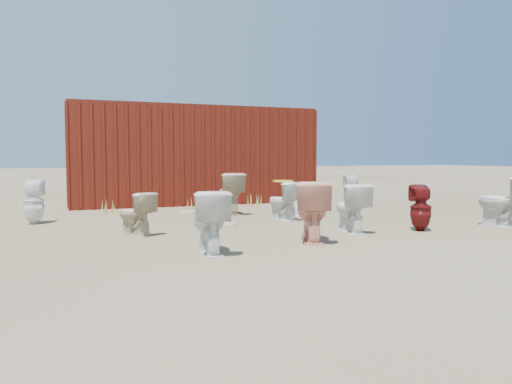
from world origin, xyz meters
name	(u,v)px	position (x,y,z in m)	size (l,w,h in m)	color
ground	(270,228)	(0.00, 0.00, 0.00)	(100.00, 100.00, 0.00)	brown
shipping_container	(190,155)	(0.00, 5.20, 1.20)	(6.00, 2.40, 2.40)	#4B0C0C
toilet_front_a	(209,222)	(-1.52, -1.71, 0.38)	(0.43, 0.75, 0.77)	white
toilet_front_pink	(312,211)	(0.02, -1.42, 0.42)	(0.47, 0.82, 0.84)	#F5A28D
toilet_front_c	(351,208)	(0.98, -0.88, 0.38)	(0.42, 0.74, 0.75)	white
toilet_front_maroon	(421,208)	(2.07, -1.18, 0.36)	(0.33, 0.33, 0.72)	#5F1010
toilet_front_e	(503,202)	(3.60, -1.35, 0.43)	(0.48, 0.84, 0.85)	white
toilet_back_a	(34,202)	(-3.60, 1.95, 0.39)	(0.35, 0.36, 0.77)	white
toilet_back_beige_left	(135,214)	(-2.15, 0.03, 0.32)	(0.36, 0.63, 0.64)	#C7B892
toilet_back_beige_right	(230,193)	(0.04, 2.14, 0.42)	(0.47, 0.82, 0.84)	#C0AF8C
toilet_back_yellowlid	(283,201)	(0.63, 0.84, 0.35)	(0.39, 0.69, 0.71)	white
toilet_back_e	(352,192)	(2.68, 1.74, 0.40)	(0.36, 0.37, 0.80)	silver
yellow_lid	(283,181)	(0.63, 0.84, 0.72)	(0.36, 0.45, 0.03)	gold
loose_tank	(304,207)	(1.31, 1.33, 0.17)	(0.50, 0.20, 0.35)	white
loose_lid_near	(225,224)	(-0.56, 0.60, 0.01)	(0.38, 0.49, 0.02)	#BCB188
loose_lid_far	(187,212)	(-0.69, 2.76, 0.01)	(0.36, 0.47, 0.02)	#C9BA92
weed_clump_a	(106,208)	(-2.31, 3.05, 0.13)	(0.36, 0.36, 0.27)	#A0A140
weed_clump_b	(223,203)	(0.13, 2.91, 0.15)	(0.32, 0.32, 0.29)	#A0A140
weed_clump_c	(313,202)	(2.16, 2.53, 0.15)	(0.36, 0.36, 0.29)	#A0A140
weed_clump_d	(193,204)	(-0.45, 3.24, 0.13)	(0.30, 0.30, 0.26)	#A0A140
weed_clump_e	(252,200)	(1.06, 3.50, 0.15)	(0.34, 0.34, 0.30)	#A0A140
weed_clump_f	(387,210)	(2.85, 0.72, 0.12)	(0.28, 0.28, 0.23)	#A0A140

